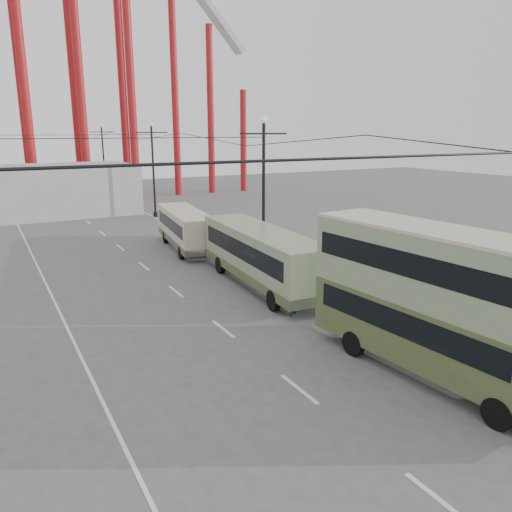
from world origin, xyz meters
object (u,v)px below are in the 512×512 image
double_decker_bus (438,297)px  pedestrian (294,295)px  single_decker_green (261,255)px  single_decker_cream (186,228)px

double_decker_bus → pedestrian: bearing=93.0°
single_decker_green → pedestrian: size_ratio=5.73×
single_decker_cream → pedestrian: bearing=-84.3°
double_decker_bus → pedestrian: size_ratio=5.00×
single_decker_green → pedestrian: bearing=-97.0°
double_decker_bus → single_decker_green: size_ratio=0.87×
single_decker_green → pedestrian: (-0.93, -4.71, -0.81)m
double_decker_bus → single_decker_green: bearing=85.6°
single_decker_cream → pedestrian: single_decker_cream is taller
single_decker_cream → pedestrian: (-0.52, -15.25, -0.60)m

